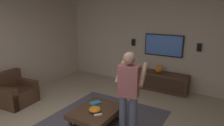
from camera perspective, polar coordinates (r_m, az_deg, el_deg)
wall_back_tv at (r=6.28m, az=11.77°, el=6.28°), size 0.10×6.24×2.86m
area_rug at (r=4.42m, az=-2.98°, el=-16.82°), size 2.48×2.32×0.01m
armchair at (r=5.70m, az=-26.34°, el=-7.85°), size 0.87×0.88×0.82m
coffee_table at (r=4.13m, az=-4.64°, el=-14.61°), size 1.00×0.80×0.40m
media_console at (r=6.13m, az=13.44°, el=-5.17°), size 0.45×1.70×0.55m
tv at (r=6.09m, az=14.74°, el=4.99°), size 0.05×1.15×0.65m
person_standing at (r=3.62m, az=4.89°, el=-7.80°), size 0.60×0.61×1.64m
bowl at (r=3.98m, az=-5.00°, el=-13.29°), size 0.24×0.24×0.11m
remote_white at (r=3.88m, az=-4.10°, el=-14.74°), size 0.14×0.14×0.02m
remote_black at (r=4.04m, az=-5.41°, el=-13.46°), size 0.14×0.13×0.02m
remote_grey at (r=4.11m, az=-4.55°, el=-12.97°), size 0.15×0.06×0.02m
book at (r=4.30m, az=-4.82°, el=-11.51°), size 0.27×0.25×0.04m
vase_round at (r=6.01m, az=13.46°, el=-1.70°), size 0.22×0.22×0.22m
wall_speaker_left at (r=5.90m, az=24.04°, el=4.15°), size 0.06×0.12×0.22m
wall_speaker_right at (r=6.45m, az=6.27°, el=5.96°), size 0.06×0.12×0.22m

